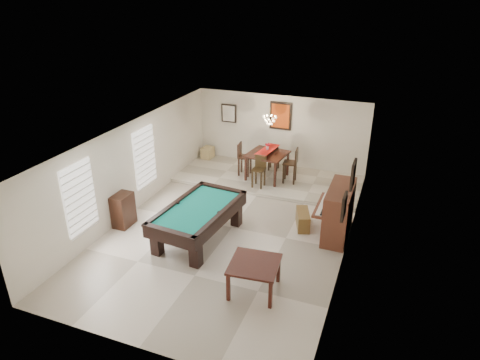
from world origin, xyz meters
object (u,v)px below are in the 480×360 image
Objects in this scene: corner_bench at (208,153)px; chandelier at (270,117)px; dining_chair_east at (290,165)px; square_table at (254,277)px; upright_piano at (332,211)px; dining_chair_south at (259,172)px; pool_table at (199,223)px; dining_chair_west at (245,159)px; flower_vase at (268,146)px; dining_table at (267,164)px; dining_chair_north at (274,157)px; apothecary_chest at (123,210)px; piano_bench at (303,219)px.

corner_bench is 0.75× the size of chandelier.
square_table is at bearing 1.29° from dining_chair_east.
dining_chair_south is at bearing 145.20° from upright_piano.
dining_chair_west is (-0.23, 4.00, 0.23)m from pool_table.
square_table is 5.93m from chandelier.
dining_chair_east is (0.78, -0.05, -0.53)m from flower_vase.
flower_vase reaches higher than corner_bench.
dining_table is 0.75m from dining_chair_north.
flower_vase reaches higher than dining_table.
dining_chair_west is at bearing -179.83° from chandelier.
dining_chair_north reaches higher than pool_table.
pool_table is 2.60× the size of square_table.
square_table is (2.00, -1.45, -0.09)m from pool_table.
flower_vase is at bearing 176.09° from chandelier.
dining_table is 0.74m from dining_chair_south.
upright_piano is at bearing 68.97° from square_table.
dining_chair_east is (-0.67, 5.40, 0.34)m from square_table.
dining_chair_south reaches higher than dining_chair_north.
flower_vase is at bearing -99.45° from dining_chair_east.
dining_table is 5.13× the size of flower_vase.
dining_chair_east is at bearing 76.84° from pool_table.
corner_bench is (-5.16, 3.50, -0.35)m from upright_piano.
dining_chair_east reaches higher than dining_chair_south.
chandelier reaches higher than dining_chair_east.
flower_vase is 0.20× the size of dining_chair_east.
chandelier is at bearing 55.98° from apothecary_chest.
dining_table is 2.66× the size of corner_bench.
dining_table is 0.61m from flower_vase.
dining_chair_west is at bearing 136.18° from piano_bench.
dining_chair_east is at bearing 112.78° from piano_bench.
square_table is at bearing -17.69° from apothecary_chest.
apothecary_chest is at bearing -123.58° from dining_table.
pool_table is at bearing -67.47° from corner_bench.
apothecary_chest is 3.92× the size of flower_vase.
dining_chair_west is at bearing 142.69° from upright_piano.
piano_bench is 3.09m from dining_table.
dining_chair_south reaches higher than dining_table.
dining_table is 1.19× the size of dining_chair_south.
square_table is 5.71m from flower_vase.
piano_bench is 3.63m from chandelier.
dining_table is at bearing -99.45° from dining_chair_east.
dining_table is 0.79m from dining_chair_east.
pool_table is 3.44m from upright_piano.
dining_chair_west is (-0.78, -0.76, 0.07)m from dining_chair_north.
dining_chair_east is at bearing 125.51° from upright_piano.
square_table is at bearing -96.65° from piano_bench.
pool_table is at bearing -98.34° from chandelier.
dining_chair_north is at bearing 119.10° from piano_bench.
piano_bench is at bearing -54.01° from flower_vase.
flower_vase is 0.52× the size of corner_bench.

